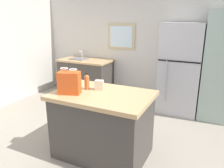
% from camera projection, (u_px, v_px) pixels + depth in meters
% --- Properties ---
extents(ground, '(6.51, 6.51, 0.00)m').
position_uv_depth(ground, '(91.00, 153.00, 3.23)').
color(ground, '#9E9384').
extents(back_wall, '(5.42, 0.13, 2.74)m').
position_uv_depth(back_wall, '(147.00, 41.00, 5.01)').
color(back_wall, silver).
rests_on(back_wall, ground).
extents(kitchen_island, '(1.31, 0.91, 0.92)m').
position_uv_depth(kitchen_island, '(103.00, 124.00, 3.09)').
color(kitchen_island, '#423D38').
rests_on(kitchen_island, ground).
extents(refrigerator, '(0.78, 0.73, 1.80)m').
position_uv_depth(refrigerator, '(181.00, 69.00, 4.42)').
color(refrigerator, '#B7B7BC').
rests_on(refrigerator, ground).
extents(tall_cabinet, '(0.57, 0.65, 2.03)m').
position_uv_depth(tall_cabinet, '(220.00, 67.00, 4.10)').
color(tall_cabinet, '#9EB2A8').
rests_on(tall_cabinet, ground).
extents(sink_counter, '(1.28, 0.69, 1.09)m').
position_uv_depth(sink_counter, '(86.00, 77.00, 5.52)').
color(sink_counter, '#423D38').
rests_on(sink_counter, ground).
extents(shopping_bag, '(0.32, 0.25, 0.34)m').
position_uv_depth(shopping_bag, '(69.00, 83.00, 2.91)').
color(shopping_bag, '#DB511E').
rests_on(shopping_bag, kitchen_island).
extents(small_box, '(0.14, 0.12, 0.14)m').
position_uv_depth(small_box, '(99.00, 85.00, 3.08)').
color(small_box, beige).
rests_on(small_box, kitchen_island).
extents(bottle, '(0.07, 0.07, 0.24)m').
position_uv_depth(bottle, '(87.00, 82.00, 3.10)').
color(bottle, '#C66633').
rests_on(bottle, kitchen_island).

